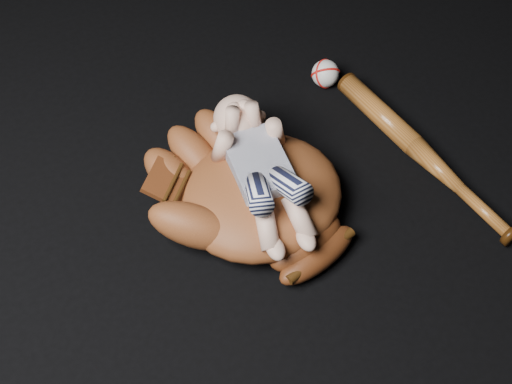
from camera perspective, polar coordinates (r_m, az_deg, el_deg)
baseball_glove at (r=1.35m, az=0.42°, el=0.16°), size 0.49×0.53×0.14m
newborn_baby at (r=1.31m, az=0.63°, el=1.64°), size 0.22×0.38×0.15m
baseball_bat at (r=1.51m, az=13.26°, el=2.94°), size 0.09×0.52×0.05m
baseball at (r=1.64m, az=5.58°, el=9.41°), size 0.06×0.06×0.06m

